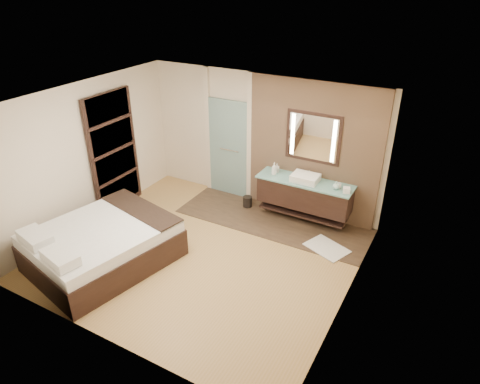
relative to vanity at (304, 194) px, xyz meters
The scene contains 15 objects.
floor 2.29m from the vanity, 119.83° to the right, with size 5.00×5.00×0.00m, color #A57F45.
tile_strip 0.83m from the vanity, 147.54° to the right, with size 3.80×1.30×0.01m, color #34251C.
stone_wall 0.82m from the vanity, 90.00° to the left, with size 2.60×0.08×2.70m, color tan.
vanity is the anchor object (origin of this frame).
mirror_unit 1.10m from the vanity, 90.00° to the left, with size 1.06×0.04×0.96m.
frosted_door 1.95m from the vanity, behind, with size 1.10×0.12×2.70m.
shoji_partition 3.82m from the vanity, 159.50° to the right, with size 0.06×1.20×2.40m.
bed 3.79m from the vanity, 129.69° to the right, with size 2.18×2.52×0.84m.
bath_mat 1.18m from the vanity, 43.97° to the right, with size 0.72×0.50×0.02m, color white.
waste_bin 1.29m from the vanity, behind, with size 0.19×0.19×0.23m, color black.
tissue_box 0.89m from the vanity, ahead, with size 0.12×0.12×0.10m, color white.
soap_bottle_a 0.76m from the vanity, behind, with size 0.09×0.10×0.25m, color white.
soap_bottle_b 0.74m from the vanity, behind, with size 0.08×0.08×0.17m, color #B2B2B2.
soap_bottle_c 0.71m from the vanity, ahead, with size 0.12×0.12×0.16m, color silver.
cup 0.71m from the vanity, ahead, with size 0.12×0.12×0.10m, color white.
Camera 1 is at (3.52, -5.03, 4.44)m, focal length 32.00 mm.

